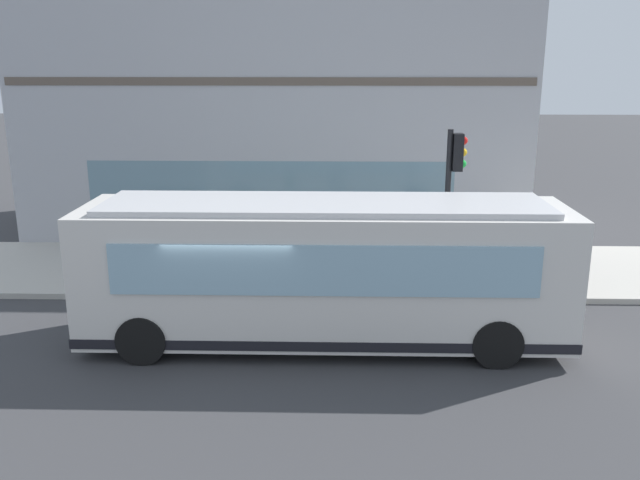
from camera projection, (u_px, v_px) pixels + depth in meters
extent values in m
plane|color=#38383A|center=(238.00, 344.00, 14.28)|extent=(120.00, 120.00, 0.00)
cube|color=#B2ADA3|center=(263.00, 269.00, 19.10)|extent=(4.82, 40.00, 0.15)
cube|color=#A8A8AD|center=(278.00, 92.00, 23.38)|extent=(6.60, 16.30, 9.46)
cube|color=brown|center=(269.00, 81.00, 20.22)|extent=(0.36, 15.98, 0.24)
cube|color=slate|center=(271.00, 199.00, 21.07)|extent=(0.12, 11.41, 2.40)
cube|color=silver|center=(325.00, 270.00, 14.02)|extent=(2.52, 10.00, 2.70)
cube|color=silver|center=(325.00, 204.00, 13.65)|extent=(2.14, 9.00, 0.12)
cube|color=#8CB2C6|center=(87.00, 248.00, 14.01)|extent=(2.20, 0.08, 1.20)
cube|color=#8CB2C6|center=(326.00, 236.00, 15.14)|extent=(0.08, 8.20, 1.00)
cube|color=#8CB2C6|center=(323.00, 271.00, 12.69)|extent=(0.08, 8.20, 1.00)
cube|color=black|center=(324.00, 322.00, 14.32)|extent=(2.56, 10.05, 0.20)
cylinder|color=black|center=(170.00, 299.00, 15.50)|extent=(0.30, 1.00, 1.00)
cylinder|color=black|center=(142.00, 340.00, 13.28)|extent=(0.30, 1.00, 1.00)
cylinder|color=black|center=(474.00, 302.00, 15.34)|extent=(0.30, 1.00, 1.00)
cylinder|color=black|center=(497.00, 343.00, 13.12)|extent=(0.30, 1.00, 1.00)
cylinder|color=black|center=(447.00, 213.00, 16.55)|extent=(0.14, 0.14, 4.09)
cube|color=black|center=(458.00, 152.00, 16.15)|extent=(0.32, 0.24, 0.90)
sphere|color=red|center=(464.00, 141.00, 16.07)|extent=(0.20, 0.20, 0.20)
sphere|color=yellow|center=(463.00, 152.00, 16.14)|extent=(0.20, 0.20, 0.20)
sphere|color=green|center=(462.00, 164.00, 16.22)|extent=(0.20, 0.20, 0.20)
cylinder|color=gold|center=(238.00, 265.00, 18.27)|extent=(0.24, 0.24, 0.55)
sphere|color=gold|center=(237.00, 253.00, 18.18)|extent=(0.22, 0.22, 0.22)
cylinder|color=gold|center=(244.00, 264.00, 18.25)|extent=(0.10, 0.12, 0.10)
cylinder|color=gold|center=(239.00, 262.00, 18.42)|extent=(0.12, 0.10, 0.10)
cylinder|color=#B23338|center=(476.00, 242.00, 20.17)|extent=(0.14, 0.14, 0.74)
cylinder|color=#B23338|center=(473.00, 241.00, 20.34)|extent=(0.14, 0.14, 0.74)
cylinder|color=black|center=(475.00, 220.00, 20.08)|extent=(0.32, 0.32, 0.59)
sphere|color=brown|center=(476.00, 207.00, 19.98)|extent=(0.20, 0.20, 0.20)
cylinder|color=#3F8C4C|center=(274.00, 267.00, 17.59)|extent=(0.14, 0.14, 0.89)
cylinder|color=#3F8C4C|center=(267.00, 266.00, 17.63)|extent=(0.14, 0.14, 0.89)
cylinder|color=#3F8C4C|center=(270.00, 237.00, 17.40)|extent=(0.32, 0.32, 0.70)
sphere|color=tan|center=(270.00, 220.00, 17.27)|extent=(0.24, 0.24, 0.24)
cube|color=#263F99|center=(422.00, 248.00, 19.27)|extent=(0.44, 0.40, 0.90)
cube|color=#8CB2C6|center=(430.00, 242.00, 19.22)|extent=(0.35, 0.03, 0.30)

